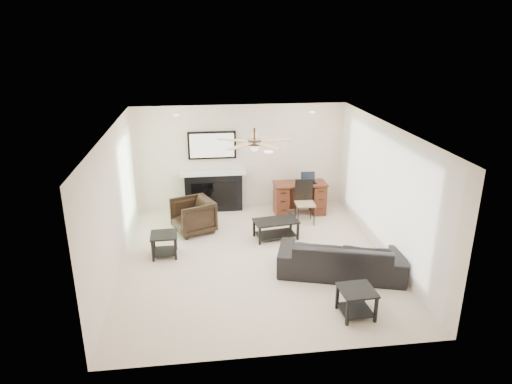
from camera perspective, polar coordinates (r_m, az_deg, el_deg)
The scene contains 10 objects.
room_shell at distance 8.22m, azimuth 1.12°, elevation 2.43°, with size 5.50×5.54×2.52m.
sofa at distance 8.27m, azimuth 10.61°, elevation -8.03°, with size 2.20×0.86×0.64m, color black.
armchair at distance 9.84m, azimuth -7.87°, elevation -2.97°, with size 0.78×0.80×0.73m, color black.
coffee_table at distance 9.52m, azimuth 2.49°, elevation -4.67°, with size 0.90×0.50×0.40m, color black.
end_table_near at distance 7.26m, azimuth 12.41°, elevation -13.31°, with size 0.52×0.52×0.45m, color black.
end_table_left at distance 8.97m, azimuth -11.37°, elevation -6.50°, with size 0.50×0.50×0.45m, color black.
fireplace_unit at distance 10.75m, azimuth -5.39°, elevation 2.46°, with size 1.52×0.34×1.91m, color black.
desk at distance 10.75m, azimuth 5.47°, elevation -0.78°, with size 1.22×0.56×0.76m, color #3E1F0F.
desk_chair at distance 10.22m, azimuth 6.15°, elevation -1.30°, with size 0.42×0.44×0.97m, color black.
laptop at distance 10.62m, azimuth 6.63°, elevation 1.74°, with size 0.33×0.24×0.23m, color black.
Camera 1 is at (-0.97, -7.69, 4.12)m, focal length 32.00 mm.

